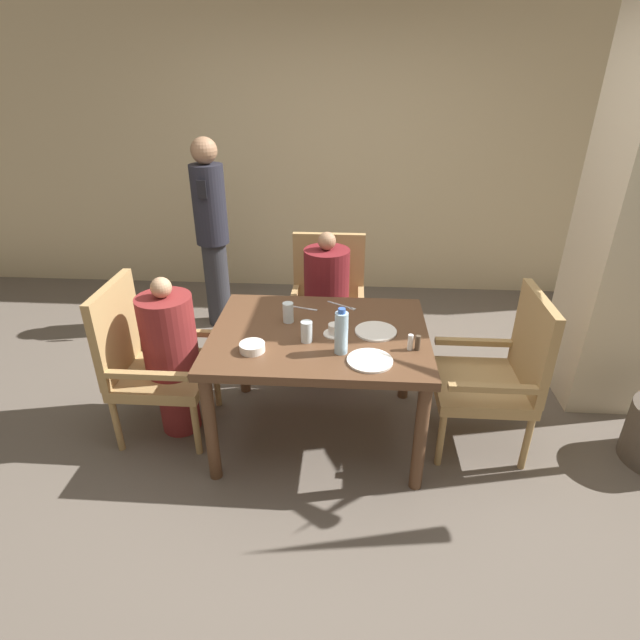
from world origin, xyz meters
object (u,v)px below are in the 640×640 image
at_px(chair_far_side, 328,300).
at_px(chair_right_side, 499,371).
at_px(diner_in_far_chair, 326,303).
at_px(water_bottle, 341,332).
at_px(standing_host, 212,230).
at_px(plate_main_right, 370,361).
at_px(bowl_small, 252,347).
at_px(glass_tall_mid, 307,332).
at_px(glass_tall_near, 288,312).
at_px(diner_in_left_chair, 172,355).
at_px(teacup_with_saucer, 335,330).
at_px(plate_main_left, 376,331).
at_px(chair_left_side, 147,358).

height_order(chair_far_side, chair_right_side, same).
height_order(diner_in_far_chair, water_bottle, diner_in_far_chair).
bearing_deg(diner_in_far_chair, standing_host, 144.34).
bearing_deg(plate_main_right, bowl_small, 173.99).
height_order(plate_main_right, water_bottle, water_bottle).
height_order(chair_right_side, glass_tall_mid, chair_right_side).
bearing_deg(diner_in_far_chair, chair_far_side, 90.00).
bearing_deg(glass_tall_near, bowl_small, -112.97).
height_order(diner_in_left_chair, diner_in_far_chair, diner_in_far_chair).
bearing_deg(plate_main_right, diner_in_left_chair, 165.37).
distance_m(chair_far_side, teacup_with_saucer, 0.97).
xyz_separation_m(standing_host, water_bottle, (1.12, -1.69, -0.01)).
relative_size(chair_right_side, teacup_with_saucer, 7.57).
xyz_separation_m(standing_host, plate_main_right, (1.28, -1.77, -0.13)).
distance_m(teacup_with_saucer, glass_tall_near, 0.32).
bearing_deg(chair_right_side, bowl_small, -170.18).
xyz_separation_m(chair_right_side, plate_main_left, (-0.72, 0.01, 0.23)).
height_order(water_bottle, glass_tall_mid, water_bottle).
distance_m(diner_in_left_chair, diner_in_far_chair, 1.16).
bearing_deg(chair_far_side, teacup_with_saucer, -84.61).
relative_size(plate_main_left, glass_tall_mid, 1.97).
bearing_deg(plate_main_right, water_bottle, 150.91).
bearing_deg(diner_in_far_chair, glass_tall_near, -106.75).
distance_m(diner_in_left_chair, glass_tall_mid, 0.87).
bearing_deg(standing_host, chair_far_side, -29.36).
bearing_deg(chair_left_side, glass_tall_near, 7.59).
bearing_deg(glass_tall_near, diner_in_far_chair, 73.25).
relative_size(chair_left_side, diner_in_far_chair, 0.90).
distance_m(diner_in_left_chair, chair_right_side, 1.93).
distance_m(teacup_with_saucer, water_bottle, 0.22).
bearing_deg(water_bottle, glass_tall_mid, 151.09).
distance_m(chair_far_side, plate_main_right, 1.26).
bearing_deg(chair_left_side, bowl_small, -18.87).
bearing_deg(glass_tall_near, water_bottle, -46.15).
bearing_deg(bowl_small, plate_main_left, 20.97).
relative_size(chair_left_side, water_bottle, 3.79).
height_order(chair_far_side, glass_tall_mid, chair_far_side).
relative_size(chair_left_side, bowl_small, 7.17).
bearing_deg(diner_in_left_chair, chair_right_side, -0.00).
xyz_separation_m(plate_main_left, bowl_small, (-0.66, -0.25, 0.02)).
height_order(diner_in_far_chair, glass_tall_mid, diner_in_far_chair).
relative_size(diner_in_far_chair, glass_tall_mid, 8.97).
bearing_deg(chair_far_side, plate_main_left, -70.21).
xyz_separation_m(chair_far_side, plate_main_right, (0.28, -1.21, 0.23)).
relative_size(diner_in_left_chair, glass_tall_near, 8.57).
height_order(diner_in_far_chair, plate_main_right, diner_in_far_chair).
bearing_deg(chair_far_side, glass_tall_mid, -93.51).
bearing_deg(chair_right_side, glass_tall_near, 174.76).
relative_size(chair_left_side, plate_main_left, 4.10).
relative_size(diner_in_far_chair, chair_right_side, 1.11).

